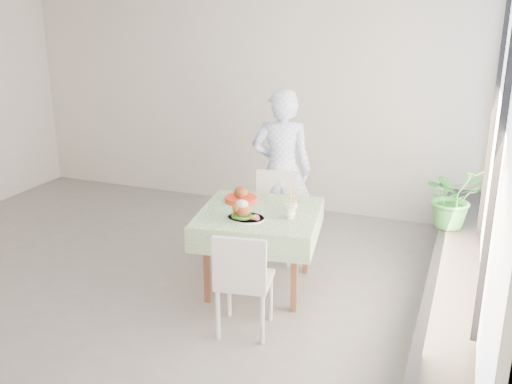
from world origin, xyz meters
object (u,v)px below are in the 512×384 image
at_px(chair_far, 273,233).
at_px(potted_plant, 452,197).
at_px(diner, 282,170).
at_px(juice_cup_orange, 293,205).
at_px(chair_near, 245,300).
at_px(cafe_table, 259,241).
at_px(main_dish, 244,213).

xyz_separation_m(chair_far, potted_plant, (1.68, 0.23, 0.52)).
bearing_deg(potted_plant, diner, 177.72).
height_order(juice_cup_orange, potted_plant, potted_plant).
bearing_deg(chair_near, juice_cup_orange, 82.99).
bearing_deg(chair_near, diner, 99.42).
bearing_deg(juice_cup_orange, cafe_table, -153.88).
bearing_deg(main_dish, cafe_table, 77.06).
bearing_deg(cafe_table, chair_far, 98.34).
height_order(chair_near, juice_cup_orange, juice_cup_orange).
height_order(chair_far, main_dish, main_dish).
bearing_deg(potted_plant, chair_near, -130.97).
height_order(cafe_table, chair_near, chair_near).
bearing_deg(diner, juice_cup_orange, 98.84).
xyz_separation_m(diner, potted_plant, (1.70, -0.07, -0.06)).
bearing_deg(main_dish, chair_far, 92.86).
height_order(chair_near, main_dish, main_dish).
xyz_separation_m(main_dish, potted_plant, (1.64, 1.12, -0.00)).
relative_size(diner, juice_cup_orange, 7.17).
relative_size(chair_near, juice_cup_orange, 3.64).
relative_size(chair_far, juice_cup_orange, 3.71).
xyz_separation_m(main_dish, juice_cup_orange, (0.32, 0.36, -0.00)).
relative_size(chair_near, main_dish, 2.61).
bearing_deg(chair_near, chair_far, 100.50).
bearing_deg(chair_far, diner, 94.26).
xyz_separation_m(chair_near, juice_cup_orange, (0.11, 0.88, 0.53)).
relative_size(cafe_table, potted_plant, 2.02).
relative_size(cafe_table, main_dish, 3.58).
distance_m(cafe_table, chair_near, 0.79).
distance_m(chair_far, potted_plant, 1.77).
height_order(main_dish, potted_plant, potted_plant).
bearing_deg(cafe_table, potted_plant, 29.37).
distance_m(main_dish, juice_cup_orange, 0.49).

